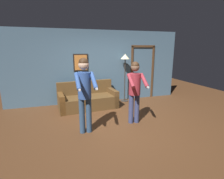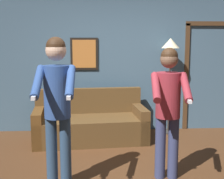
{
  "view_description": "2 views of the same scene",
  "coord_description": "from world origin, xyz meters",
  "px_view_note": "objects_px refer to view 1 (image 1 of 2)",
  "views": [
    {
      "loc": [
        -1.37,
        -4.07,
        1.94
      ],
      "look_at": [
        -0.17,
        -0.16,
        0.99
      ],
      "focal_mm": 28.0,
      "sensor_mm": 36.0,
      "label": 1
    },
    {
      "loc": [
        -0.4,
        -3.73,
        1.71
      ],
      "look_at": [
        -0.21,
        -0.22,
        1.16
      ],
      "focal_mm": 50.0,
      "sensor_mm": 36.0,
      "label": 2
    }
  ],
  "objects_px": {
    "couch": "(88,100)",
    "person_standing_right": "(135,87)",
    "torchiere_lamp": "(125,62)",
    "person_standing_left": "(85,89)"
  },
  "relations": [
    {
      "from": "couch",
      "to": "person_standing_right",
      "type": "height_order",
      "value": "person_standing_right"
    },
    {
      "from": "torchiere_lamp",
      "to": "person_standing_left",
      "type": "xyz_separation_m",
      "value": [
        -1.8,
        -2.14,
        -0.4
      ]
    },
    {
      "from": "torchiere_lamp",
      "to": "person_standing_left",
      "type": "distance_m",
      "value": 2.83
    },
    {
      "from": "couch",
      "to": "person_standing_right",
      "type": "distance_m",
      "value": 1.99
    },
    {
      "from": "person_standing_left",
      "to": "person_standing_right",
      "type": "distance_m",
      "value": 1.33
    },
    {
      "from": "couch",
      "to": "torchiere_lamp",
      "type": "relative_size",
      "value": 1.12
    },
    {
      "from": "couch",
      "to": "person_standing_right",
      "type": "xyz_separation_m",
      "value": [
        0.98,
        -1.58,
        0.7
      ]
    },
    {
      "from": "torchiere_lamp",
      "to": "person_standing_left",
      "type": "bearing_deg",
      "value": -130.08
    },
    {
      "from": "person_standing_left",
      "to": "person_standing_right",
      "type": "bearing_deg",
      "value": 7.94
    },
    {
      "from": "couch",
      "to": "person_standing_right",
      "type": "bearing_deg",
      "value": -58.32
    }
  ]
}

